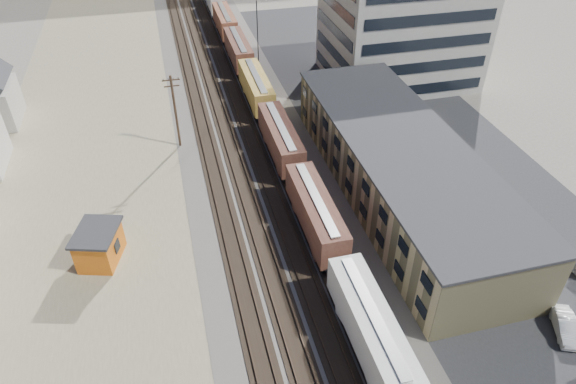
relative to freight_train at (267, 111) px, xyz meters
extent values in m
cube|color=#4C4742|center=(-3.80, 6.42, -2.76)|extent=(18.00, 200.00, 0.06)
cube|color=#7C7355|center=(-23.80, -3.58, -2.78)|extent=(24.00, 180.00, 0.03)
cube|color=#232326|center=(18.20, -8.58, -2.77)|extent=(26.00, 120.00, 0.04)
cube|color=black|center=(-8.80, 6.42, -2.69)|extent=(2.60, 200.00, 0.08)
cube|color=#38281E|center=(-9.52, 6.42, -2.57)|extent=(0.08, 200.00, 0.16)
cube|color=#38281E|center=(-8.08, 6.42, -2.57)|extent=(0.08, 200.00, 0.16)
cube|color=black|center=(-5.80, 6.42, -2.69)|extent=(2.60, 200.00, 0.08)
cube|color=#38281E|center=(-6.52, 6.42, -2.57)|extent=(0.08, 200.00, 0.16)
cube|color=#38281E|center=(-5.08, 6.42, -2.57)|extent=(0.08, 200.00, 0.16)
cube|color=black|center=(-2.80, 6.42, -2.69)|extent=(2.60, 200.00, 0.08)
cube|color=#38281E|center=(-3.52, 6.42, -2.57)|extent=(0.08, 200.00, 0.16)
cube|color=#38281E|center=(-2.08, 6.42, -2.57)|extent=(0.08, 200.00, 0.16)
cube|color=black|center=(0.00, 6.42, -2.69)|extent=(2.60, 200.00, 0.08)
cube|color=#38281E|center=(-0.72, 6.42, -2.57)|extent=(0.08, 200.00, 0.16)
cube|color=#38281E|center=(0.72, 6.42, -2.57)|extent=(0.08, 200.00, 0.16)
cube|color=black|center=(0.00, -32.92, -2.04)|extent=(2.20, 2.20, 0.90)
cube|color=silver|center=(0.00, -38.00, 0.11)|extent=(3.00, 13.34, 3.40)
cube|color=#B7B7B2|center=(0.00, -38.00, 1.89)|extent=(0.90, 12.32, 0.16)
cube|color=black|center=(0.00, -27.88, -2.04)|extent=(2.20, 2.20, 0.90)
cube|color=black|center=(0.00, -17.73, -2.04)|extent=(2.20, 2.20, 0.90)
cube|color=#4A251F|center=(0.00, -22.80, 0.11)|extent=(3.00, 13.34, 3.40)
cube|color=#B7B7B2|center=(0.00, -22.80, 1.89)|extent=(0.90, 12.32, 0.16)
cube|color=black|center=(0.00, -12.68, -2.04)|extent=(2.20, 2.20, 0.90)
cube|color=black|center=(0.00, -2.52, -2.04)|extent=(2.20, 2.20, 0.90)
cube|color=#4A251F|center=(0.00, -7.60, 0.11)|extent=(3.00, 13.34, 3.40)
cube|color=#B7B7B2|center=(0.00, -7.60, 1.89)|extent=(0.90, 12.33, 0.16)
cube|color=black|center=(0.00, 2.52, -2.04)|extent=(2.20, 2.20, 0.90)
cube|color=black|center=(0.00, 12.68, -2.04)|extent=(2.20, 2.20, 0.90)
cube|color=olive|center=(0.00, 7.60, 0.11)|extent=(3.00, 13.34, 3.40)
cube|color=#B7B7B2|center=(0.00, 7.60, 1.89)|extent=(0.90, 12.33, 0.16)
cube|color=black|center=(0.00, 17.73, -2.04)|extent=(2.20, 2.20, 0.90)
cube|color=black|center=(0.00, 27.88, -2.04)|extent=(2.20, 2.20, 0.90)
cube|color=#4A251F|center=(0.00, 22.80, 0.11)|extent=(3.00, 13.34, 3.40)
cube|color=#B7B7B2|center=(0.00, 22.80, 1.89)|extent=(0.90, 12.32, 0.16)
cube|color=black|center=(0.00, 32.92, -2.04)|extent=(2.20, 2.20, 0.90)
cube|color=black|center=(0.00, 43.07, -2.04)|extent=(2.20, 2.20, 0.90)
cube|color=brown|center=(0.00, 38.00, 0.11)|extent=(3.00, 13.34, 3.40)
cube|color=#B7B7B2|center=(0.00, 38.00, 1.89)|extent=(0.90, 12.32, 0.16)
cube|color=black|center=(0.00, 48.12, -2.04)|extent=(2.20, 2.20, 0.90)
cube|color=black|center=(0.00, 58.27, -2.04)|extent=(2.20, 2.20, 0.90)
cube|color=tan|center=(11.20, -18.58, 0.71)|extent=(12.00, 40.00, 7.00)
cube|color=#2D2D30|center=(11.20, -18.58, 4.31)|extent=(12.40, 40.40, 0.30)
cube|color=black|center=(5.15, -18.58, -0.59)|extent=(0.12, 36.00, 1.20)
cube|color=black|center=(5.15, -18.58, 2.41)|extent=(0.12, 36.00, 1.20)
cube|color=#9E998E|center=(24.20, 11.42, 6.21)|extent=(22.00, 18.00, 18.00)
cube|color=black|center=(13.15, 11.42, 6.21)|extent=(0.12, 16.00, 16.00)
cube|color=black|center=(24.20, 2.37, 6.21)|extent=(20.00, 0.12, 16.00)
cylinder|color=#382619|center=(-12.30, -1.58, 2.21)|extent=(0.32, 0.32, 10.00)
cube|color=#382619|center=(-12.30, -1.58, 6.61)|extent=(2.20, 0.14, 0.14)
cube|color=#382619|center=(-12.30, -1.58, 5.81)|extent=(1.90, 0.14, 0.14)
cylinder|color=black|center=(-11.70, -1.58, 6.76)|extent=(0.08, 0.08, 0.22)
cylinder|color=black|center=(2.20, 16.42, 6.21)|extent=(0.16, 0.16, 18.00)
cube|color=#CF6213|center=(-21.64, -21.33, -1.08)|extent=(4.63, 5.38, 3.43)
cube|color=#2D2D30|center=(-21.64, -21.33, 0.75)|extent=(5.20, 5.96, 0.29)
cube|color=black|center=(-19.94, -21.85, -0.96)|extent=(0.45, 1.13, 1.14)
imported|color=silver|center=(16.92, -40.44, -2.06)|extent=(3.13, 4.72, 1.47)
imported|color=navy|center=(16.88, 5.50, -2.03)|extent=(4.08, 5.98, 1.52)
imported|color=silver|center=(27.84, 7.17, -2.10)|extent=(1.90, 4.15, 1.38)
camera|label=1|loc=(-12.94, -61.67, 33.33)|focal=32.00mm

